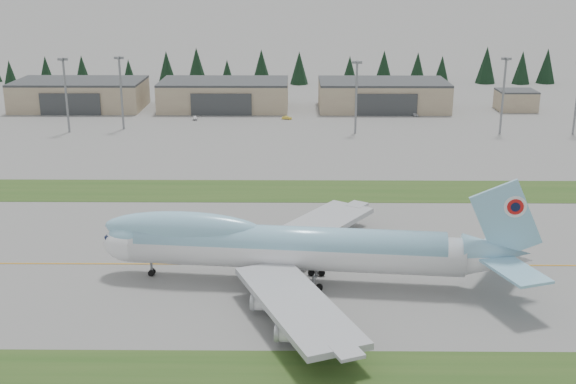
{
  "coord_description": "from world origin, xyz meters",
  "views": [
    {
      "loc": [
        11.62,
        -121.78,
        52.36
      ],
      "look_at": [
        10.32,
        18.85,
        8.0
      ],
      "focal_mm": 45.0,
      "sensor_mm": 36.0,
      "label": 1
    }
  ],
  "objects_px": {
    "hangar_left": "(80,94)",
    "hangar_center": "(225,95)",
    "service_vehicle_a": "(195,120)",
    "service_vehicle_c": "(415,116)",
    "boeing_747_freighter": "(290,247)",
    "hangar_right": "(383,95)",
    "service_vehicle_b": "(287,119)"
  },
  "relations": [
    {
      "from": "boeing_747_freighter",
      "to": "service_vehicle_a",
      "type": "distance_m",
      "value": 141.21
    },
    {
      "from": "service_vehicle_c",
      "to": "boeing_747_freighter",
      "type": "bearing_deg",
      "value": -122.58
    },
    {
      "from": "boeing_747_freighter",
      "to": "service_vehicle_a",
      "type": "relative_size",
      "value": 19.06
    },
    {
      "from": "hangar_center",
      "to": "service_vehicle_b",
      "type": "relative_size",
      "value": 13.45
    },
    {
      "from": "boeing_747_freighter",
      "to": "hangar_left",
      "type": "distance_m",
      "value": 177.0
    },
    {
      "from": "service_vehicle_a",
      "to": "hangar_left",
      "type": "bearing_deg",
      "value": 150.51
    },
    {
      "from": "boeing_747_freighter",
      "to": "service_vehicle_a",
      "type": "height_order",
      "value": "boeing_747_freighter"
    },
    {
      "from": "service_vehicle_a",
      "to": "service_vehicle_c",
      "type": "xyz_separation_m",
      "value": [
        79.02,
        7.27,
        0.0
      ]
    },
    {
      "from": "hangar_center",
      "to": "service_vehicle_a",
      "type": "xyz_separation_m",
      "value": [
        -8.72,
        -20.65,
        -5.39
      ]
    },
    {
      "from": "hangar_left",
      "to": "service_vehicle_a",
      "type": "distance_m",
      "value": 50.97
    },
    {
      "from": "hangar_center",
      "to": "service_vehicle_a",
      "type": "height_order",
      "value": "hangar_center"
    },
    {
      "from": "service_vehicle_a",
      "to": "service_vehicle_b",
      "type": "relative_size",
      "value": 1.11
    },
    {
      "from": "hangar_right",
      "to": "service_vehicle_b",
      "type": "distance_m",
      "value": 41.55
    },
    {
      "from": "boeing_747_freighter",
      "to": "hangar_left",
      "type": "bearing_deg",
      "value": 123.12
    },
    {
      "from": "boeing_747_freighter",
      "to": "hangar_center",
      "type": "height_order",
      "value": "boeing_747_freighter"
    },
    {
      "from": "hangar_center",
      "to": "service_vehicle_a",
      "type": "bearing_deg",
      "value": -112.89
    },
    {
      "from": "hangar_left",
      "to": "hangar_center",
      "type": "relative_size",
      "value": 1.0
    },
    {
      "from": "hangar_right",
      "to": "service_vehicle_b",
      "type": "xyz_separation_m",
      "value": [
        -36.11,
        -19.83,
        -5.39
      ]
    },
    {
      "from": "hangar_right",
      "to": "service_vehicle_a",
      "type": "distance_m",
      "value": 71.96
    },
    {
      "from": "hangar_center",
      "to": "hangar_right",
      "type": "xyz_separation_m",
      "value": [
        60.0,
        0.0,
        0.0
      ]
    },
    {
      "from": "service_vehicle_b",
      "to": "boeing_747_freighter",
      "type": "bearing_deg",
      "value": -168.64
    },
    {
      "from": "service_vehicle_a",
      "to": "service_vehicle_c",
      "type": "relative_size",
      "value": 1.06
    },
    {
      "from": "boeing_747_freighter",
      "to": "hangar_center",
      "type": "xyz_separation_m",
      "value": [
        -25.97,
        157.38,
        -1.14
      ]
    },
    {
      "from": "hangar_right",
      "to": "service_vehicle_a",
      "type": "relative_size",
      "value": 12.15
    },
    {
      "from": "boeing_747_freighter",
      "to": "hangar_right",
      "type": "height_order",
      "value": "boeing_747_freighter"
    },
    {
      "from": "hangar_center",
      "to": "hangar_right",
      "type": "bearing_deg",
      "value": 0.0
    },
    {
      "from": "boeing_747_freighter",
      "to": "hangar_right",
      "type": "xyz_separation_m",
      "value": [
        34.03,
        157.38,
        -1.14
      ]
    },
    {
      "from": "hangar_right",
      "to": "service_vehicle_c",
      "type": "xyz_separation_m",
      "value": [
        10.3,
        -13.38,
        -5.39
      ]
    },
    {
      "from": "hangar_center",
      "to": "service_vehicle_b",
      "type": "bearing_deg",
      "value": -39.69
    },
    {
      "from": "hangar_left",
      "to": "service_vehicle_b",
      "type": "bearing_deg",
      "value": -14.11
    },
    {
      "from": "hangar_left",
      "to": "hangar_center",
      "type": "xyz_separation_m",
      "value": [
        55.0,
        0.0,
        0.0
      ]
    },
    {
      "from": "service_vehicle_b",
      "to": "hangar_left",
      "type": "bearing_deg",
      "value": 86.39
    }
  ]
}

